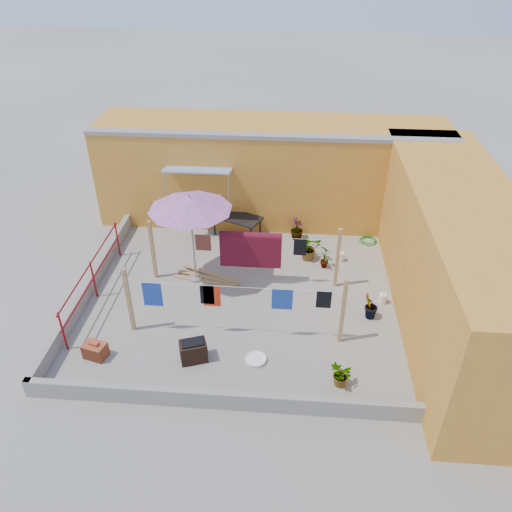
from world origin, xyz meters
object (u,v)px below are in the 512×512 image
at_px(brazier, 193,351).
at_px(white_basin, 256,359).
at_px(patio_umbrella, 190,204).
at_px(brick_stack, 95,350).
at_px(outdoor_table, 237,218).
at_px(water_jug_b, 340,257).
at_px(water_jug_a, 383,298).
at_px(plant_back_a, 309,248).
at_px(green_hose, 368,240).

height_order(brazier, white_basin, brazier).
height_order(patio_umbrella, brick_stack, patio_umbrella).
bearing_deg(outdoor_table, brazier, -93.93).
bearing_deg(brazier, water_jug_b, 50.51).
xyz_separation_m(patio_umbrella, water_jug_b, (4.08, 1.24, -2.22)).
bearing_deg(water_jug_a, water_jug_b, 117.34).
relative_size(patio_umbrella, water_jug_b, 8.19).
relative_size(patio_umbrella, brick_stack, 4.58).
relative_size(brazier, plant_back_a, 0.92).
xyz_separation_m(white_basin, water_jug_b, (2.15, 4.25, 0.10)).
xyz_separation_m(patio_umbrella, brazier, (0.52, -3.08, -2.10)).
bearing_deg(white_basin, plant_back_a, 74.21).
distance_m(water_jug_b, green_hose, 1.50).
bearing_deg(water_jug_b, water_jug_a, -62.66).
height_order(brazier, plant_back_a, plant_back_a).
bearing_deg(brick_stack, water_jug_a, 20.33).
distance_m(outdoor_table, white_basin, 5.54).
relative_size(water_jug_a, plant_back_a, 0.42).
distance_m(white_basin, water_jug_a, 3.92).
distance_m(patio_umbrella, green_hose, 6.03).
relative_size(water_jug_b, green_hose, 0.58).
bearing_deg(plant_back_a, brazier, -120.98).
xyz_separation_m(white_basin, water_jug_a, (3.13, 2.35, 0.10)).
height_order(patio_umbrella, outdoor_table, patio_umbrella).
relative_size(white_basin, water_jug_a, 1.56).
bearing_deg(green_hose, plant_back_a, -149.34).
bearing_deg(outdoor_table, water_jug_a, -36.32).
bearing_deg(patio_umbrella, water_jug_b, 16.93).
bearing_deg(green_hose, water_jug_b, -128.86).
bearing_deg(water_jug_a, outdoor_table, 143.68).
bearing_deg(water_jug_b, white_basin, -116.84).
relative_size(patio_umbrella, outdoor_table, 1.56).
height_order(water_jug_a, water_jug_b, water_jug_b).
relative_size(water_jug_b, plant_back_a, 0.42).
distance_m(outdoor_table, green_hose, 4.17).
bearing_deg(white_basin, water_jug_b, 63.16).
bearing_deg(patio_umbrella, brick_stack, -118.67).
relative_size(white_basin, green_hose, 0.90).
bearing_deg(patio_umbrella, plant_back_a, 22.41).
bearing_deg(brazier, white_basin, 2.92).
height_order(outdoor_table, water_jug_b, outdoor_table).
distance_m(water_jug_a, water_jug_b, 2.14).
distance_m(outdoor_table, brick_stack, 6.18).
distance_m(brick_stack, water_jug_b, 7.30).
bearing_deg(brick_stack, patio_umbrella, 61.33).
bearing_deg(green_hose, white_basin, -119.70).
xyz_separation_m(outdoor_table, water_jug_a, (4.17, -3.06, -0.50)).
height_order(water_jug_b, plant_back_a, plant_back_a).
relative_size(green_hose, plant_back_a, 0.73).
bearing_deg(brazier, outdoor_table, 86.07).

